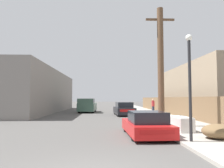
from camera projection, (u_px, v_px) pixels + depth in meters
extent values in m
cube|color=#9E998E|center=(144.00, 112.00, 28.23)|extent=(4.20, 63.00, 0.12)
cube|color=silver|center=(181.00, 124.00, 11.44)|extent=(0.78, 1.85, 0.70)
cube|color=white|center=(181.00, 117.00, 11.47)|extent=(0.75, 1.78, 0.03)
cube|color=#333335|center=(181.00, 115.00, 12.05)|extent=(0.04, 0.20, 0.02)
cube|color=gray|center=(179.00, 116.00, 11.76)|extent=(0.74, 0.09, 0.01)
cube|color=gray|center=(183.00, 117.00, 11.20)|extent=(0.74, 0.09, 0.01)
cube|color=red|center=(145.00, 127.00, 10.62)|extent=(1.97, 4.19, 0.53)
cube|color=black|center=(147.00, 117.00, 10.28)|extent=(1.63, 2.04, 0.53)
cube|color=#B21414|center=(157.00, 132.00, 8.56)|extent=(1.42, 0.08, 0.18)
cylinder|color=black|center=(126.00, 126.00, 11.83)|extent=(0.22, 0.62, 0.61)
cylinder|color=black|center=(154.00, 126.00, 11.94)|extent=(0.22, 0.62, 0.61)
cylinder|color=black|center=(134.00, 134.00, 9.28)|extent=(0.22, 0.62, 0.61)
cylinder|color=black|center=(170.00, 133.00, 9.40)|extent=(0.22, 0.62, 0.61)
cube|color=black|center=(124.00, 111.00, 23.22)|extent=(2.08, 4.74, 0.70)
cube|color=black|center=(124.00, 105.00, 23.07)|extent=(1.71, 2.69, 0.55)
cube|color=#B21414|center=(127.00, 111.00, 20.91)|extent=(1.42, 0.11, 0.24)
cylinder|color=black|center=(115.00, 111.00, 24.56)|extent=(0.24, 0.69, 0.67)
cylinder|color=black|center=(129.00, 111.00, 24.71)|extent=(0.24, 0.69, 0.67)
cylinder|color=black|center=(118.00, 113.00, 21.71)|extent=(0.24, 0.69, 0.67)
cylinder|color=black|center=(134.00, 113.00, 21.85)|extent=(0.24, 0.69, 0.67)
cube|color=#385647|center=(88.00, 107.00, 28.29)|extent=(2.20, 5.30, 0.94)
cube|color=#385647|center=(86.00, 101.00, 26.91)|extent=(1.98, 2.42, 0.62)
cube|color=black|center=(86.00, 101.00, 26.91)|extent=(2.02, 2.37, 0.34)
cylinder|color=black|center=(93.00, 110.00, 26.66)|extent=(0.29, 0.84, 0.83)
cylinder|color=black|center=(79.00, 110.00, 26.66)|extent=(0.29, 0.84, 0.83)
cylinder|color=black|center=(95.00, 108.00, 29.90)|extent=(0.29, 0.84, 0.83)
cylinder|color=black|center=(83.00, 108.00, 29.90)|extent=(0.29, 0.84, 0.83)
cylinder|color=brown|center=(161.00, 66.00, 13.55)|extent=(0.38, 0.38, 7.38)
cube|color=brown|center=(160.00, 20.00, 13.74)|extent=(1.80, 0.12, 0.12)
cylinder|color=#232326|center=(190.00, 90.00, 8.71)|extent=(0.12, 0.12, 4.02)
sphere|color=white|center=(189.00, 38.00, 8.85)|extent=(0.26, 0.26, 0.26)
ellipsoid|color=brown|center=(219.00, 131.00, 9.15)|extent=(1.40, 1.31, 0.62)
cube|color=brown|center=(172.00, 106.00, 22.51)|extent=(0.08, 34.39, 1.80)
cube|color=gray|center=(33.00, 92.00, 29.06)|extent=(7.00, 23.10, 5.37)
cube|color=gray|center=(204.00, 90.00, 24.79)|extent=(6.00, 17.49, 5.38)
cylinder|color=#282D42|center=(153.00, 110.00, 24.75)|extent=(0.28, 0.28, 0.77)
cylinder|color=#B72D33|center=(153.00, 104.00, 24.80)|extent=(0.34, 0.34, 0.61)
sphere|color=tan|center=(153.00, 100.00, 24.83)|extent=(0.23, 0.23, 0.23)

